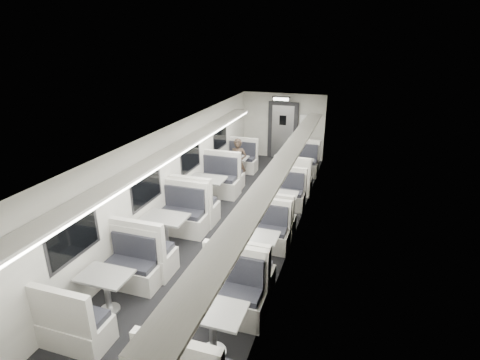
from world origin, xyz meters
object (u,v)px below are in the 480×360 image
Objects in this scene: passenger at (238,162)px; booth_left_c at (166,233)px; booth_right_b at (280,206)px; booth_right_a at (298,171)px; booth_right_c at (257,250)px; booth_left_d at (107,292)px; vestibule_door at (283,131)px; booth_left_a at (234,168)px; booth_right_d at (213,331)px; exit_sign at (281,99)px; booth_left_b at (207,192)px.

booth_left_c is at bearing -97.72° from passenger.
passenger is (-1.72, 1.89, 0.36)m from booth_right_b.
booth_right_a is 4.75m from booth_right_c.
vestibule_door is at bearing 83.75° from booth_left_d.
booth_left_a is 1.44× the size of passenger.
booth_right_a reaches higher than booth_right_c.
booth_right_d is at bearing -8.55° from booth_left_d.
exit_sign is at bearing 117.98° from booth_right_a.
passenger reaches higher than booth_left_b.
vestibule_door is at bearing 112.87° from booth_right_a.
booth_right_d is at bearing -49.16° from booth_left_c.
booth_left_a reaches higher than booth_right_b.
booth_right_b is at bearing -3.40° from booth_left_b.
exit_sign is (1.00, 6.63, 1.87)m from booth_left_c.
passenger reaches higher than booth_right_d.
exit_sign reaches higher than booth_right_c.
exit_sign reaches higher than booth_left_d.
booth_left_b is 1.15× the size of booth_left_d.
vestibule_door is at bearing 101.37° from booth_right_b.
booth_right_d is (0.00, -2.32, 0.04)m from booth_right_c.
booth_left_c is 1.08× the size of vestibule_door.
booth_left_d is at bearing 171.45° from booth_right_d.
exit_sign reaches higher than vestibule_door.
booth_left_b is 2.27m from booth_left_c.
booth_right_a is 7.07m from booth_right_d.
booth_left_a is 1.00× the size of vestibule_door.
booth_right_d reaches higher than booth_left_d.
passenger is at bearing -105.41° from exit_sign.
booth_right_d is 1.54× the size of passenger.
booth_left_c is 3.06m from booth_right_d.
booth_right_d is at bearing -83.95° from vestibule_door.
booth_right_d is 1.07× the size of vestibule_door.
booth_right_d is 6.59m from passenger.
booth_left_b is at bearing 90.00° from booth_left_c.
booth_left_b is at bearing 113.58° from booth_right_d.
exit_sign reaches higher than passenger.
booth_right_a is (2.00, 6.76, 0.02)m from booth_left_d.
booth_left_b is 4.28m from booth_left_d.
booth_right_d is at bearing -90.00° from booth_right_c.
booth_right_b is at bearing -51.41° from passenger.
booth_right_b is 2.58m from passenger.
passenger is (-1.72, -0.71, 0.34)m from booth_right_a.
booth_right_b is at bearing 47.06° from booth_left_c.
booth_right_c is 0.90× the size of booth_right_d.
booth_left_b is 1.82m from passenger.
booth_right_c is at bearing 90.00° from booth_right_d.
booth_left_b is (0.00, -2.23, 0.05)m from booth_left_a.
exit_sign is (-1.00, 1.88, 1.89)m from booth_right_a.
booth_left_d is at bearing -115.66° from booth_right_b.
booth_left_c is at bearing -98.57° from exit_sign.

